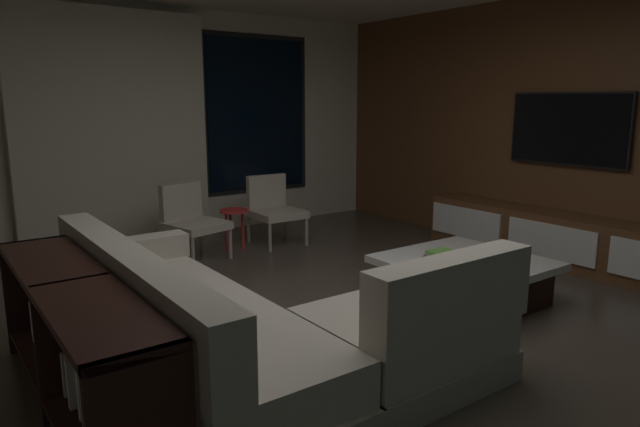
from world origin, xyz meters
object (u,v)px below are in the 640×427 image
Objects in this scene: accent_chair_near_window at (273,206)px; console_table_behind_couch at (76,341)px; coffee_table at (464,279)px; mounted_tv at (568,129)px; side_stool at (234,217)px; media_console at (567,242)px; sectional_couch at (245,329)px; book_stack_on_coffee_table at (443,256)px; accent_chair_by_curtain at (190,217)px.

accent_chair_near_window is 0.37× the size of console_table_behind_couch.
accent_chair_near_window is at bearing 95.18° from coffee_table.
mounted_tv is (2.02, -2.35, 0.92)m from accent_chair_near_window.
side_stool is 0.15× the size of media_console.
accent_chair_near_window is at bearing 4.41° from side_stool.
console_table_behind_couch is at bearing 178.85° from coffee_table.
media_console is at bearing -132.37° from mounted_tv.
mounted_tv reaches higher than sectional_couch.
sectional_couch is at bearing -175.29° from mounted_tv.
book_stack_on_coffee_table is 2.81m from console_table_behind_couch.
coffee_table is at bearing -28.87° from book_stack_on_coffee_table.
sectional_couch reaches higher than side_stool.
sectional_couch is 3.24m from accent_chair_near_window.
coffee_table is at bearing -1.15° from console_table_behind_couch.
accent_chair_near_window reaches higher than side_stool.
mounted_tv is (1.95, 0.16, 0.95)m from book_stack_on_coffee_table.
book_stack_on_coffee_table is at bearing -88.36° from accent_chair_near_window.
side_stool reaches higher than coffee_table.
accent_chair_near_window is (-0.24, 2.60, 0.25)m from coffee_table.
mounted_tv is at bearing 47.63° from media_console.
sectional_couch is 3.21× the size of accent_chair_by_curtain.
book_stack_on_coffee_table reaches higher than coffee_table.
accent_chair_near_window reaches higher than console_table_behind_couch.
book_stack_on_coffee_table is at bearing -65.76° from accent_chair_by_curtain.
book_stack_on_coffee_table is 0.63× the size of side_stool.
mounted_tv is at bearing -36.96° from accent_chair_by_curtain.
accent_chair_by_curtain is (-1.27, 2.55, 0.25)m from coffee_table.
accent_chair_by_curtain is 3.94m from mounted_tv.
mounted_tv is (3.85, 0.32, 1.06)m from sectional_couch.
console_table_behind_couch is at bearing 179.90° from media_console.
console_table_behind_couch is (-1.70, -2.49, -0.03)m from accent_chair_by_curtain.
sectional_couch is 3.67m from media_console.
accent_chair_near_window is (-0.07, 2.51, 0.04)m from book_stack_on_coffee_table.
console_table_behind_couch is (-2.74, -2.54, -0.03)m from accent_chair_near_window.
accent_chair_by_curtain reaches higher than book_stack_on_coffee_table.
mounted_tv is at bearing 4.67° from book_stack_on_coffee_table.
side_stool is (-0.77, 2.56, 0.19)m from coffee_table.
accent_chair_near_window is (1.83, 2.67, 0.14)m from sectional_couch.
media_console is (1.77, -0.04, -0.14)m from book_stack_on_coffee_table.
book_stack_on_coffee_table is at bearing -76.32° from side_stool.
console_table_behind_couch is at bearing -124.32° from accent_chair_by_curtain.
side_stool is at bearing 103.68° from book_stack_on_coffee_table.
mounted_tv is at bearing -42.17° from side_stool.
accent_chair_by_curtain is at bearing 116.51° from coffee_table.
coffee_table is 2.86m from accent_chair_by_curtain.
mounted_tv reaches higher than side_stool.
console_table_behind_couch is (-0.91, 0.13, 0.12)m from sectional_couch.
accent_chair_by_curtain is (0.79, 2.62, 0.14)m from sectional_couch.
sectional_couch is at bearing -175.25° from book_stack_on_coffee_table.
media_console is at bearing -40.99° from accent_chair_by_curtain.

